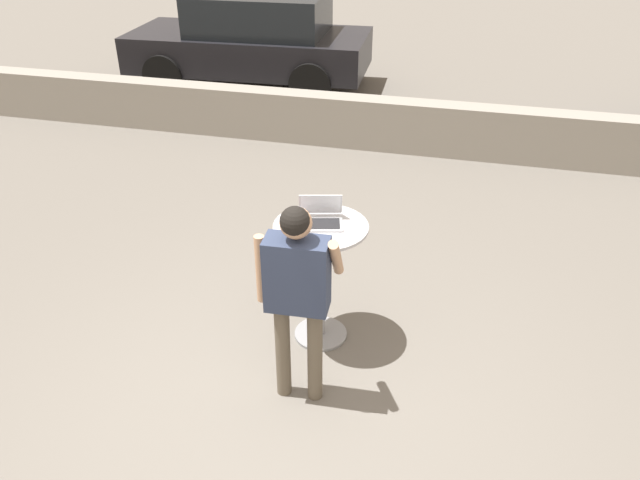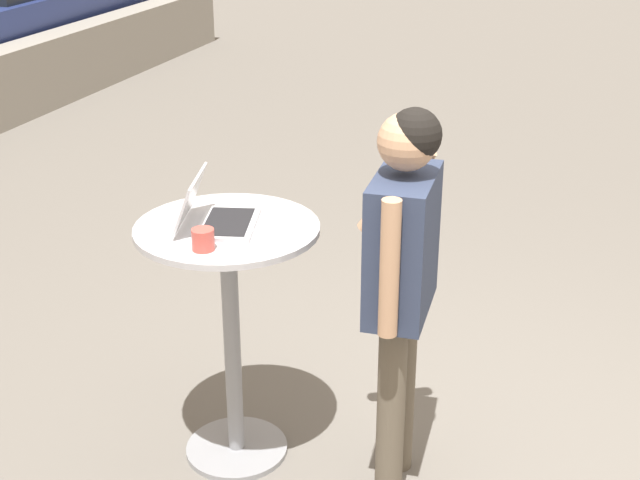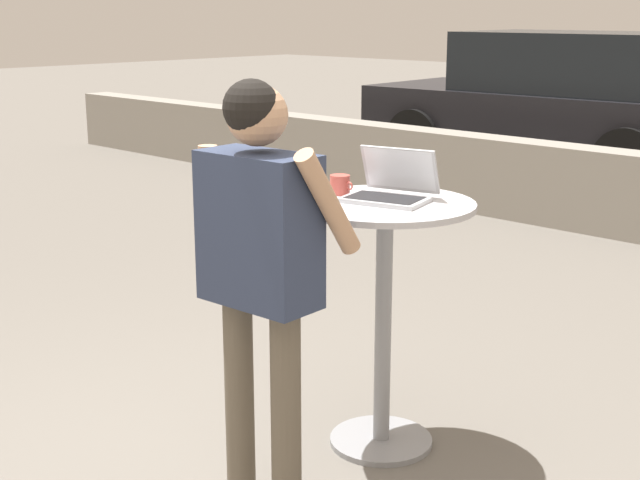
% 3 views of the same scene
% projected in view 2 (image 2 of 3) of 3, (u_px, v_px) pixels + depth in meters
% --- Properties ---
extents(cafe_table, '(0.73, 0.73, 1.07)m').
position_uv_depth(cafe_table, '(230.00, 304.00, 3.63)').
color(cafe_table, gray).
rests_on(cafe_table, ground_plane).
extents(laptop, '(0.39, 0.37, 0.21)m').
position_uv_depth(laptop, '(215.00, 215.00, 3.47)').
color(laptop, '#B7BABF').
rests_on(laptop, cafe_table).
extents(coffee_mug, '(0.11, 0.08, 0.08)m').
position_uv_depth(coffee_mug, '(203.00, 239.00, 3.26)').
color(coffee_mug, '#C14C42').
rests_on(coffee_mug, cafe_table).
extents(standing_person, '(0.57, 0.37, 1.61)m').
position_uv_depth(standing_person, '(402.00, 261.00, 3.31)').
color(standing_person, brown).
rests_on(standing_person, ground_plane).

